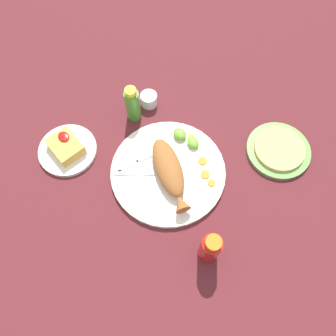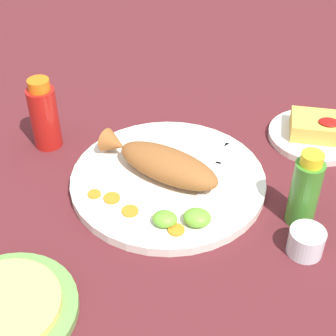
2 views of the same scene
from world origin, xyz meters
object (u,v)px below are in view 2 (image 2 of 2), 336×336
(fork_far, at_px, (217,167))
(tortilla_plate, at_px, (6,311))
(fork_near, at_px, (202,154))
(hot_sauce_bottle_green, at_px, (305,190))
(fried_fish, at_px, (162,163))
(main_plate, at_px, (168,180))
(side_plate_fries, at_px, (314,136))
(hot_sauce_bottle_red, at_px, (44,115))
(salt_cup, at_px, (306,243))

(fork_far, relative_size, tortilla_plate, 0.87)
(fork_near, xyz_separation_m, hot_sauce_bottle_green, (0.19, -0.13, 0.05))
(fried_fish, xyz_separation_m, fork_far, (0.10, 0.04, -0.02))
(main_plate, relative_size, side_plate_fries, 1.91)
(main_plate, xyz_separation_m, fork_near, (0.05, 0.08, 0.01))
(hot_sauce_bottle_red, height_order, hot_sauce_bottle_green, hot_sauce_bottle_red)
(hot_sauce_bottle_green, bearing_deg, main_plate, 167.48)
(side_plate_fries, bearing_deg, tortilla_plate, -130.84)
(main_plate, height_order, hot_sauce_bottle_green, hot_sauce_bottle_green)
(fried_fish, distance_m, fork_far, 0.11)
(fried_fish, bearing_deg, hot_sauce_bottle_red, -173.60)
(fork_near, bearing_deg, fork_far, -93.53)
(fork_far, bearing_deg, fork_near, 57.41)
(fork_far, height_order, side_plate_fries, fork_far)
(fork_far, bearing_deg, main_plate, 129.22)
(fork_near, relative_size, hot_sauce_bottle_red, 0.97)
(fork_near, bearing_deg, main_plate, -172.31)
(hot_sauce_bottle_red, relative_size, side_plate_fries, 0.79)
(hot_sauce_bottle_green, bearing_deg, tortilla_plate, -146.93)
(hot_sauce_bottle_red, bearing_deg, fried_fish, -16.29)
(fork_far, relative_size, hot_sauce_bottle_red, 1.21)
(hot_sauce_bottle_red, relative_size, salt_cup, 2.58)
(fried_fish, relative_size, side_plate_fries, 1.33)
(main_plate, distance_m, tortilla_plate, 0.37)
(main_plate, xyz_separation_m, tortilla_plate, (-0.18, -0.33, -0.00))
(main_plate, distance_m, hot_sauce_bottle_green, 0.25)
(fried_fish, relative_size, fork_near, 1.74)
(main_plate, relative_size, salt_cup, 6.23)
(hot_sauce_bottle_red, height_order, side_plate_fries, hot_sauce_bottle_red)
(fork_near, height_order, hot_sauce_bottle_red, hot_sauce_bottle_red)
(tortilla_plate, bearing_deg, side_plate_fries, 49.16)
(fork_near, distance_m, hot_sauce_bottle_red, 0.32)
(salt_cup, bearing_deg, main_plate, 153.10)
(hot_sauce_bottle_red, xyz_separation_m, hot_sauce_bottle_green, (0.51, -0.13, -0.00))
(hot_sauce_bottle_red, distance_m, hot_sauce_bottle_green, 0.52)
(fork_near, height_order, fork_far, same)
(hot_sauce_bottle_green, relative_size, salt_cup, 2.47)
(main_plate, relative_size, hot_sauce_bottle_red, 2.42)
(fork_near, relative_size, fork_far, 0.80)
(hot_sauce_bottle_green, bearing_deg, hot_sauce_bottle_red, 165.33)
(side_plate_fries, bearing_deg, fried_fish, -146.11)
(fork_far, bearing_deg, side_plate_fries, -37.03)
(salt_cup, xyz_separation_m, tortilla_plate, (-0.43, -0.20, -0.01))
(tortilla_plate, bearing_deg, salt_cup, 25.15)
(hot_sauce_bottle_green, bearing_deg, fork_far, 148.19)
(fork_far, relative_size, side_plate_fries, 0.96)
(fried_fish, xyz_separation_m, salt_cup, (0.26, -0.13, -0.02))
(fried_fish, height_order, tortilla_plate, fried_fish)
(main_plate, distance_m, hot_sauce_bottle_red, 0.28)
(fork_far, distance_m, hot_sauce_bottle_green, 0.19)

